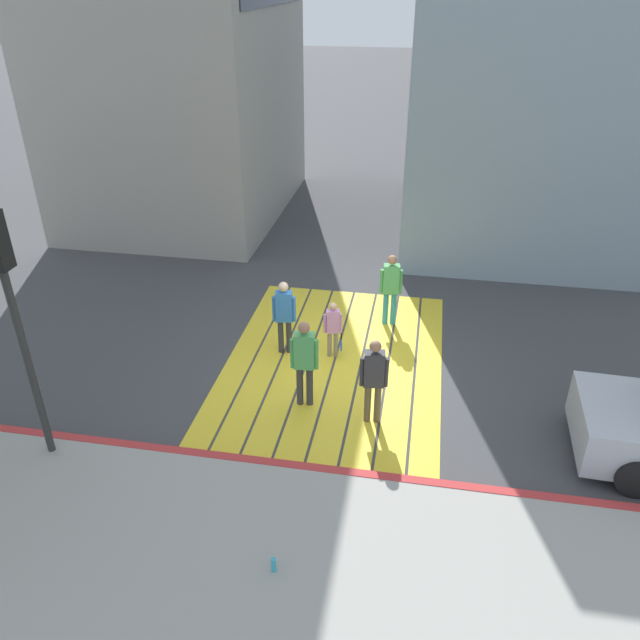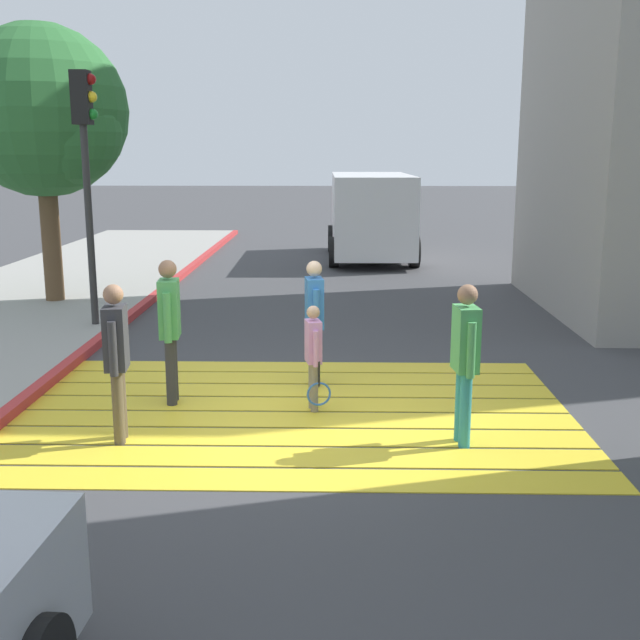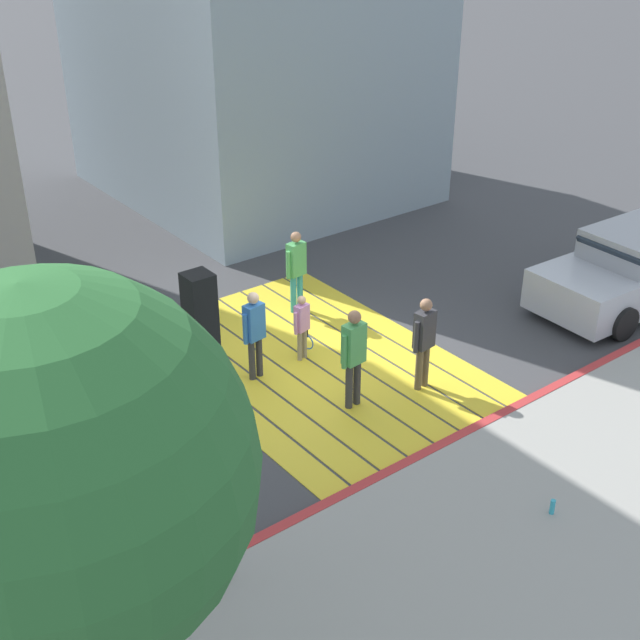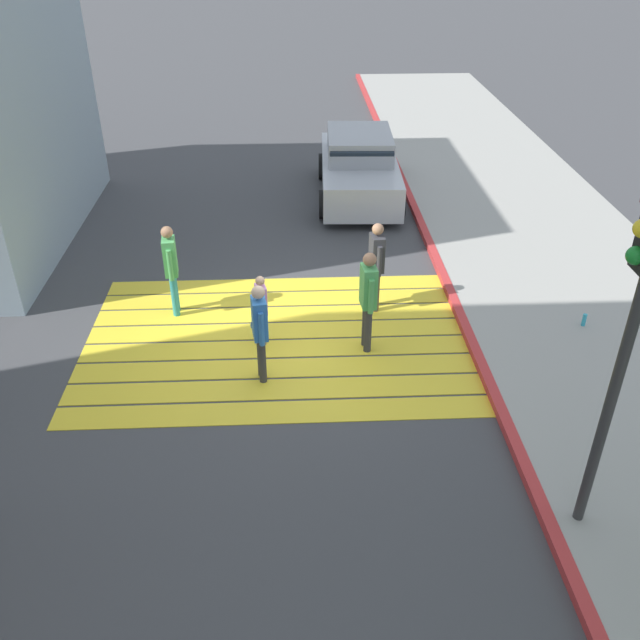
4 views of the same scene
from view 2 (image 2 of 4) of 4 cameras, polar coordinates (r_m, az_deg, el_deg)
ground_plane at (r=9.16m, az=-1.89°, el=-6.77°), size 120.00×120.00×0.00m
crosswalk_stripes at (r=9.16m, az=-1.89°, el=-6.73°), size 6.40×4.35×0.01m
curb_painted at (r=9.87m, az=-21.20°, el=-5.83°), size 0.16×40.00×0.13m
van_down_street at (r=21.97m, az=3.74°, el=7.78°), size 2.43×5.24×2.35m
traffic_light_corner at (r=13.43m, az=-16.75°, el=11.97°), size 0.39×0.28×4.24m
street_tree at (r=15.88m, az=-19.36°, el=13.92°), size 3.20×3.20×5.32m
pedestrian_adult_lead at (r=8.04m, az=10.58°, el=-2.39°), size 0.25×0.49×1.69m
pedestrian_adult_trailing at (r=9.94m, az=-0.42°, el=0.44°), size 0.26×0.48×1.64m
pedestrian_adult_side at (r=9.39m, az=-10.94°, el=-0.08°), size 0.26×0.51×1.75m
pedestrian_teen_behind at (r=8.26m, az=-14.67°, el=-2.25°), size 0.25×0.49×1.67m
pedestrian_child_with_racket at (r=9.01m, az=-0.47°, el=-2.41°), size 0.32×0.40×1.26m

